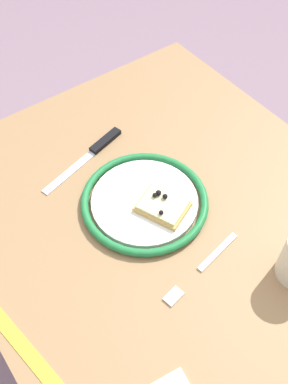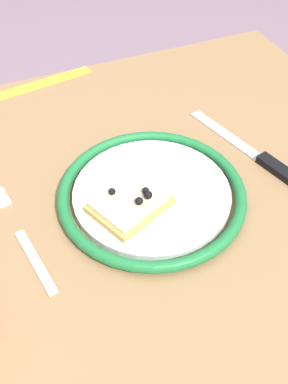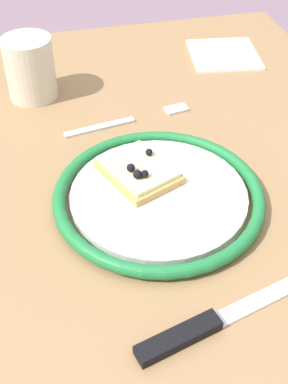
{
  "view_description": "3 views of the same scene",
  "coord_description": "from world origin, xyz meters",
  "px_view_note": "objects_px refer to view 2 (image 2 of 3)",
  "views": [
    {
      "loc": [
        -0.39,
        0.36,
        1.5
      ],
      "look_at": [
        0.07,
        0.01,
        0.76
      ],
      "focal_mm": 41.96,
      "sensor_mm": 36.0,
      "label": 1
    },
    {
      "loc": [
        -0.12,
        -0.37,
        1.21
      ],
      "look_at": [
        0.05,
        0.02,
        0.76
      ],
      "focal_mm": 41.68,
      "sensor_mm": 36.0,
      "label": 2
    },
    {
      "loc": [
        0.51,
        -0.11,
        1.18
      ],
      "look_at": [
        0.06,
        0.0,
        0.76
      ],
      "focal_mm": 47.46,
      "sensor_mm": 36.0,
      "label": 3
    }
  ],
  "objects_px": {
    "pizza_slice_near": "(130,203)",
    "measuring_tape": "(19,91)",
    "fork": "(21,236)",
    "dining_table": "(122,263)",
    "knife": "(266,161)",
    "plate": "(152,194)"
  },
  "relations": [
    {
      "from": "fork",
      "to": "dining_table",
      "type": "bearing_deg",
      "value": -11.61
    },
    {
      "from": "fork",
      "to": "measuring_tape",
      "type": "bearing_deg",
      "value": 78.82
    },
    {
      "from": "pizza_slice_near",
      "to": "measuring_tape",
      "type": "distance_m",
      "value": 0.37
    },
    {
      "from": "pizza_slice_near",
      "to": "knife",
      "type": "distance_m",
      "value": 0.23
    },
    {
      "from": "dining_table",
      "to": "plate",
      "type": "bearing_deg",
      "value": 22.14
    },
    {
      "from": "knife",
      "to": "measuring_tape",
      "type": "distance_m",
      "value": 0.46
    },
    {
      "from": "dining_table",
      "to": "pizza_slice_near",
      "type": "distance_m",
      "value": 0.12
    },
    {
      "from": "measuring_tape",
      "to": "plate",
      "type": "bearing_deg",
      "value": -79.41
    },
    {
      "from": "pizza_slice_near",
      "to": "knife",
      "type": "height_order",
      "value": "pizza_slice_near"
    },
    {
      "from": "knife",
      "to": "fork",
      "type": "bearing_deg",
      "value": 179.4
    },
    {
      "from": "fork",
      "to": "measuring_tape",
      "type": "distance_m",
      "value": 0.35
    },
    {
      "from": "plate",
      "to": "pizza_slice_near",
      "type": "distance_m",
      "value": 0.04
    },
    {
      "from": "dining_table",
      "to": "plate",
      "type": "xyz_separation_m",
      "value": [
        0.06,
        0.02,
        0.11
      ]
    },
    {
      "from": "fork",
      "to": "measuring_tape",
      "type": "height_order",
      "value": "fork"
    },
    {
      "from": "pizza_slice_near",
      "to": "fork",
      "type": "distance_m",
      "value": 0.15
    },
    {
      "from": "knife",
      "to": "measuring_tape",
      "type": "height_order",
      "value": "knife"
    },
    {
      "from": "pizza_slice_near",
      "to": "fork",
      "type": "height_order",
      "value": "pizza_slice_near"
    },
    {
      "from": "pizza_slice_near",
      "to": "measuring_tape",
      "type": "relative_size",
      "value": 0.42
    },
    {
      "from": "dining_table",
      "to": "measuring_tape",
      "type": "relative_size",
      "value": 3.32
    },
    {
      "from": "knife",
      "to": "fork",
      "type": "distance_m",
      "value": 0.38
    },
    {
      "from": "fork",
      "to": "knife",
      "type": "bearing_deg",
      "value": -0.6
    },
    {
      "from": "pizza_slice_near",
      "to": "knife",
      "type": "relative_size",
      "value": 0.51
    }
  ]
}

